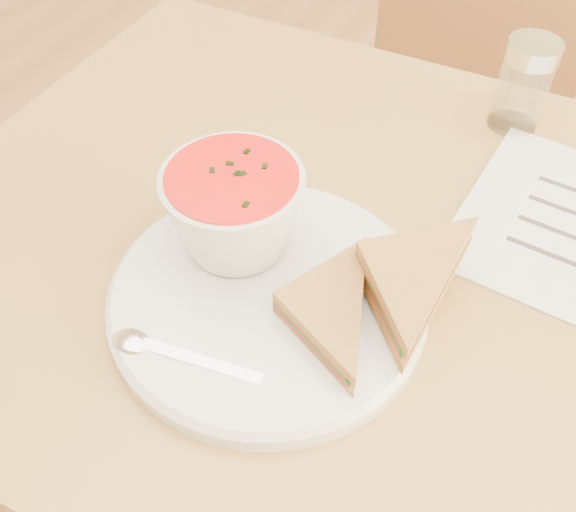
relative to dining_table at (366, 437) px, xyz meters
The scene contains 8 objects.
dining_table is the anchor object (origin of this frame).
chair_far 0.47m from the dining_table, 96.26° to the left, with size 0.36×0.36×0.80m, color brown, non-canonical shape.
plate 0.41m from the dining_table, 131.53° to the right, with size 0.29×0.29×0.02m, color white, non-canonical shape.
soup_bowl 0.46m from the dining_table, 154.93° to the right, with size 0.13×0.13×0.09m, color white, non-canonical shape.
sandwich_half_a 0.43m from the dining_table, 121.46° to the right, with size 0.11×0.11×0.03m, color #B99341, non-canonical shape.
sandwich_half_b 0.43m from the dining_table, 119.65° to the right, with size 0.11×0.11×0.04m, color #B99341, non-canonical shape.
spoon 0.46m from the dining_table, 120.61° to the right, with size 0.17×0.03×0.01m, color silver, non-canonical shape.
condiment_shaker 0.50m from the dining_table, 81.10° to the left, with size 0.06×0.06×0.11m, color silver, non-canonical shape.
Camera 1 is at (0.08, -0.41, 1.21)m, focal length 40.00 mm.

